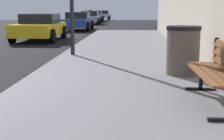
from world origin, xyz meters
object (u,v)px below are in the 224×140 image
(trash_bin, at_px, (183,50))
(car_white, at_px, (103,15))
(car_green, at_px, (94,16))
(car_blue, at_px, (78,21))
(car_yellow, at_px, (40,27))
(bench, at_px, (220,69))
(car_silver, at_px, (90,18))

(trash_bin, height_order, car_white, car_white)
(car_green, bearing_deg, trash_bin, 99.25)
(car_blue, bearing_deg, car_green, -88.09)
(car_yellow, xyz_separation_m, car_green, (0.11, 23.68, 0.00))
(trash_bin, bearing_deg, bench, -85.01)
(car_blue, xyz_separation_m, car_white, (-0.08, 22.83, 0.00))
(car_silver, distance_m, car_green, 6.24)
(bench, height_order, car_yellow, car_yellow)
(car_silver, height_order, car_white, car_silver)
(car_silver, bearing_deg, car_white, -90.88)
(trash_bin, xyz_separation_m, car_green, (-5.32, 32.66, -0.01))
(trash_bin, distance_m, car_white, 39.80)
(bench, xyz_separation_m, trash_bin, (-0.19, 2.21, -0.01))
(bench, relative_size, car_green, 0.42)
(bench, bearing_deg, trash_bin, 94.73)
(trash_bin, bearing_deg, car_green, 99.25)
(bench, bearing_deg, car_white, 96.65)
(bench, relative_size, car_silver, 0.45)
(trash_bin, height_order, car_silver, car_silver)
(bench, xyz_separation_m, car_blue, (-4.98, 18.88, -0.02))
(car_green, bearing_deg, car_silver, 92.34)
(car_yellow, bearing_deg, car_green, -90.26)
(bench, xyz_separation_m, car_white, (-5.06, 41.71, -0.02))
(bench, distance_m, trash_bin, 2.21)
(car_white, bearing_deg, car_silver, 89.12)
(car_silver, height_order, car_green, car_silver)
(car_white, bearing_deg, bench, 96.91)
(car_yellow, relative_size, car_green, 0.94)
(car_yellow, bearing_deg, bench, 116.68)
(car_blue, relative_size, car_silver, 0.99)
(car_yellow, bearing_deg, car_silver, -91.19)
(car_blue, bearing_deg, car_white, -89.80)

